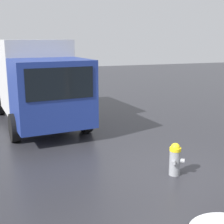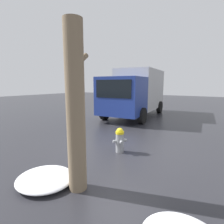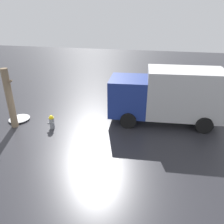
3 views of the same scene
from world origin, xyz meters
The scene contains 3 objects.
ground_plane centered at (0.00, 0.00, 0.00)m, with size 60.00×60.00×0.00m, color #28282D.
fire_hydrant centered at (0.00, 0.00, 0.41)m, with size 0.41×0.39×0.79m.
delivery_truck centered at (6.16, 2.42, 1.68)m, with size 6.49×3.11×3.15m.
Camera 1 is at (-5.99, 3.79, 3.16)m, focal length 50.00 mm.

